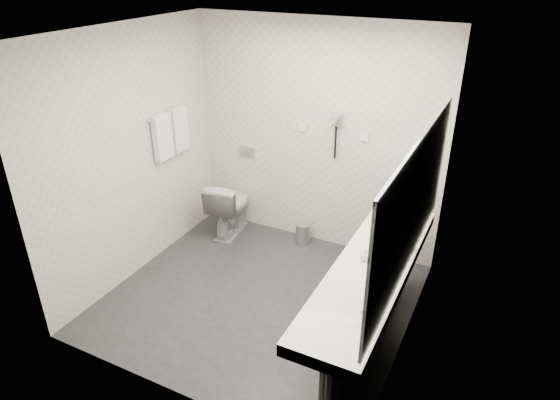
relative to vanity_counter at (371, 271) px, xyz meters
The scene contains 30 objects.
floor 1.39m from the vanity_counter, 169.92° to the left, with size 2.80×2.80×0.00m, color #25252A.
ceiling 2.05m from the vanity_counter, 169.92° to the left, with size 2.80×2.80×0.00m, color silver.
wall_back 1.93m from the vanity_counter, 126.87° to the left, with size 2.80×2.80×0.00m, color beige.
wall_front 1.64m from the vanity_counter, 135.64° to the right, with size 2.80×2.80×0.00m, color beige.
wall_left 2.57m from the vanity_counter, behind, with size 2.60×2.60×0.00m, color beige.
wall_right 0.56m from the vanity_counter, 36.03° to the left, with size 2.60×2.60×0.00m, color beige.
vanity_counter is the anchor object (origin of this frame).
vanity_panel 0.43m from the vanity_counter, ahead, with size 0.03×2.15×0.75m, color gray.
vanity_post_far 1.12m from the vanity_counter, 86.97° to the left, with size 0.06×0.06×0.75m, color silver.
mirror 0.70m from the vanity_counter, ahead, with size 0.02×2.20×1.05m, color #B2BCC6.
basin_near 0.65m from the vanity_counter, 90.00° to the right, with size 0.40×0.31×0.05m, color silver.
basin_far 0.65m from the vanity_counter, 90.00° to the left, with size 0.40×0.31×0.05m, color silver.
faucet_near 0.69m from the vanity_counter, 73.30° to the right, with size 0.04×0.04×0.15m, color silver.
faucet_far 0.69m from the vanity_counter, 73.30° to the left, with size 0.04×0.04×0.15m, color silver.
soap_bottle_a 0.17m from the vanity_counter, ahead, with size 0.05×0.05×0.12m, color beige.
soap_bottle_b 0.14m from the vanity_counter, 143.78° to the left, with size 0.08×0.08×0.11m, color beige.
glass_left 0.31m from the vanity_counter, 60.21° to the left, with size 0.06×0.06×0.11m, color silver.
glass_right 0.44m from the vanity_counter, 58.23° to the left, with size 0.06×0.06×0.12m, color silver.
toilet 2.42m from the vanity_counter, 150.14° to the left, with size 0.38×0.67×0.68m, color silver.
flush_plate 2.48m from the vanity_counter, 143.06° to the left, with size 0.18×0.02×0.12m, color #B2B5BA.
pedal_bin 1.90m from the vanity_counter, 131.15° to the left, with size 0.17×0.17×0.24m, color #B2B5BA.
bin_lid 1.86m from the vanity_counter, 131.15° to the left, with size 0.17×0.17×0.01m, color #B2B5BA.
towel_rail 2.69m from the vanity_counter, 163.14° to the left, with size 0.02×0.02×0.62m, color silver.
towel_near 2.59m from the vanity_counter, 166.10° to the left, with size 0.07×0.24×0.48m, color white.
towel_far 2.67m from the vanity_counter, 160.15° to the left, with size 0.07×0.24×0.48m, color white.
dryer_cradle 1.85m from the vanity_counter, 120.76° to the left, with size 0.10×0.04×0.14m, color gray.
dryer_barrel 1.81m from the vanity_counter, 122.01° to the left, with size 0.08×0.08×0.14m, color gray.
dryer_cord 1.76m from the vanity_counter, 121.02° to the left, with size 0.02×0.02×0.35m, color black.
switch_plate_a 2.04m from the vanity_counter, 130.59° to the left, with size 0.09×0.02×0.09m, color silver.
switch_plate_b 1.69m from the vanity_counter, 111.13° to the left, with size 0.09×0.02×0.09m, color silver.
Camera 1 is at (1.92, -3.39, 3.05)m, focal length 31.64 mm.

